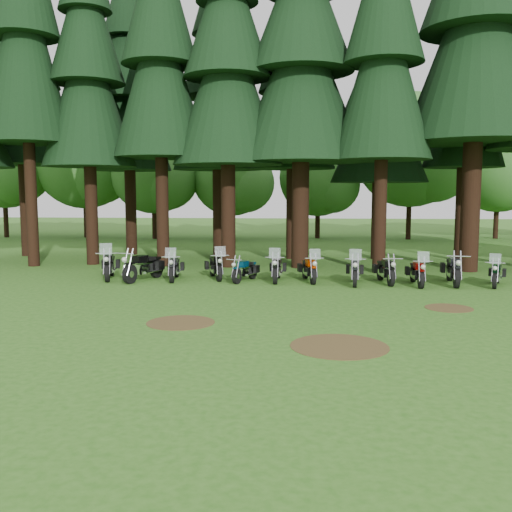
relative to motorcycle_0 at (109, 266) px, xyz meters
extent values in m
plane|color=#2C6418|center=(7.42, -5.31, -0.51)|extent=(120.00, 120.00, 0.00)
cylinder|color=black|center=(-4.87, 3.67, 2.88)|extent=(0.52, 0.52, 6.77)
cone|color=black|center=(-4.87, 3.67, 9.37)|extent=(3.92, 3.92, 8.47)
cylinder|color=black|center=(-2.36, 4.51, 2.26)|extent=(0.58, 0.58, 5.53)
cone|color=black|center=(-2.36, 4.51, 7.55)|extent=(4.32, 4.32, 6.91)
cone|color=black|center=(-2.36, 4.51, 10.82)|extent=(3.46, 3.46, 5.83)
cylinder|color=black|center=(1.13, 4.20, 2.49)|extent=(0.58, 0.58, 5.99)
cone|color=black|center=(1.13, 4.20, 8.23)|extent=(4.32, 4.32, 7.49)
cylinder|color=black|center=(4.21, 4.10, 2.27)|extent=(0.66, 0.66, 5.57)
cone|color=black|center=(4.21, 4.10, 7.61)|extent=(4.95, 4.95, 6.96)
cone|color=black|center=(4.21, 4.10, 10.89)|extent=(3.96, 3.96, 5.87)
cylinder|color=black|center=(7.49, 4.14, 2.34)|extent=(0.77, 0.77, 5.70)
cone|color=black|center=(7.49, 4.14, 7.80)|extent=(5.81, 5.81, 7.12)
cone|color=black|center=(7.49, 4.14, 11.16)|extent=(4.65, 4.65, 6.01)
cylinder|color=black|center=(10.85, 2.72, 2.35)|extent=(0.55, 0.55, 5.71)
cone|color=black|center=(10.85, 2.72, 7.82)|extent=(4.15, 4.15, 7.14)
cylinder|color=black|center=(14.78, 3.46, 2.80)|extent=(0.80, 0.80, 6.62)
cone|color=black|center=(14.78, 3.46, 9.14)|extent=(5.98, 5.98, 8.27)
cylinder|color=black|center=(-7.26, 7.94, 2.42)|extent=(0.67, 0.67, 5.87)
cone|color=black|center=(-7.26, 7.94, 8.05)|extent=(5.00, 5.00, 7.33)
cone|color=black|center=(-7.26, 7.94, 11.51)|extent=(4.00, 4.00, 6.19)
cylinder|color=black|center=(-1.84, 9.04, 2.25)|extent=(0.60, 0.60, 5.53)
cone|color=black|center=(-1.84, 9.04, 7.55)|extent=(4.52, 4.52, 6.91)
cone|color=black|center=(-1.84, 9.04, 10.81)|extent=(3.62, 3.62, 5.83)
cylinder|color=black|center=(3.04, 9.10, 2.27)|extent=(0.65, 0.65, 5.55)
cone|color=black|center=(3.04, 9.10, 7.59)|extent=(4.85, 4.85, 6.94)
cone|color=black|center=(3.04, 9.10, 10.87)|extent=(3.88, 3.88, 5.86)
cylinder|color=black|center=(7.05, 7.63, 2.25)|extent=(0.58, 0.58, 5.52)
cone|color=black|center=(7.05, 7.63, 7.54)|extent=(4.35, 4.35, 6.90)
cone|color=black|center=(7.05, 7.63, 10.80)|extent=(3.48, 3.48, 5.83)
cylinder|color=black|center=(11.46, 7.94, 1.84)|extent=(0.66, 0.66, 4.70)
cone|color=black|center=(11.46, 7.94, 6.34)|extent=(4.94, 4.94, 5.87)
cone|color=black|center=(11.46, 7.94, 9.11)|extent=(3.95, 3.95, 4.96)
cone|color=black|center=(11.46, 7.94, 11.31)|extent=(2.77, 2.77, 3.91)
cylinder|color=black|center=(15.49, 7.55, 2.27)|extent=(0.53, 0.53, 5.56)
cone|color=black|center=(15.49, 7.55, 7.61)|extent=(3.94, 3.94, 6.95)
cone|color=black|center=(15.49, 7.55, 10.89)|extent=(3.15, 3.15, 5.87)
cylinder|color=black|center=(-15.04, 20.19, 1.16)|extent=(0.36, 0.36, 3.33)
sphere|color=#306727|center=(-15.04, 20.19, 5.60)|extent=(7.78, 7.78, 7.78)
sphere|color=#306727|center=(-13.70, 19.30, 4.82)|extent=(5.55, 5.55, 5.55)
cylinder|color=black|center=(-8.92, 20.69, 1.14)|extent=(0.36, 0.36, 3.29)
sphere|color=#306727|center=(-8.92, 20.69, 5.53)|extent=(7.69, 7.69, 7.69)
sphere|color=#306727|center=(-7.60, 19.81, 4.76)|extent=(5.49, 5.49, 5.49)
cylinder|color=black|center=(-3.31, 19.67, 0.89)|extent=(0.36, 0.36, 2.80)
sphere|color=#306727|center=(-3.31, 19.67, 4.62)|extent=(6.53, 6.53, 6.53)
sphere|color=#306727|center=(-2.19, 18.92, 3.97)|extent=(4.67, 4.67, 4.67)
cylinder|color=black|center=(2.43, 20.00, 0.77)|extent=(0.36, 0.36, 2.55)
sphere|color=#306727|center=(2.43, 20.00, 4.17)|extent=(5.95, 5.95, 5.95)
sphere|color=#306727|center=(3.45, 19.32, 3.57)|extent=(4.25, 4.25, 4.25)
cylinder|color=black|center=(8.73, 21.19, 0.73)|extent=(0.36, 0.36, 2.47)
sphere|color=#306727|center=(8.73, 21.19, 4.02)|extent=(5.76, 5.76, 5.76)
sphere|color=#306727|center=(9.72, 20.53, 3.44)|extent=(4.12, 4.12, 4.12)
cylinder|color=black|center=(15.34, 20.66, 1.25)|extent=(0.36, 0.36, 3.52)
sphere|color=#306727|center=(15.34, 20.66, 5.95)|extent=(8.21, 8.21, 8.21)
sphere|color=#306727|center=(16.75, 19.72, 5.12)|extent=(5.87, 5.87, 5.87)
cylinder|color=black|center=(21.96, 21.91, 0.96)|extent=(0.36, 0.36, 2.94)
sphere|color=#306727|center=(21.96, 21.91, 4.88)|extent=(6.86, 6.86, 6.86)
cylinder|color=#4C3D1E|center=(4.42, -7.31, -0.50)|extent=(1.80, 1.80, 0.01)
cylinder|color=#4C3D1E|center=(11.92, -4.81, -0.50)|extent=(1.40, 1.40, 0.01)
cylinder|color=#4C3D1E|center=(8.42, -9.31, -0.50)|extent=(2.20, 2.20, 0.01)
cylinder|color=black|center=(0.19, -0.79, -0.15)|extent=(0.31, 0.72, 0.71)
cylinder|color=black|center=(-0.20, 0.82, -0.15)|extent=(0.31, 0.72, 0.71)
cube|color=silver|center=(-0.02, 0.07, -0.06)|extent=(0.47, 0.80, 0.36)
cube|color=black|center=(0.04, -0.17, 0.33)|extent=(0.45, 0.65, 0.26)
cube|color=black|center=(-0.07, 0.31, 0.29)|extent=(0.45, 0.65, 0.13)
cube|color=silver|center=(0.27, -1.11, 0.80)|extent=(0.47, 0.24, 0.42)
cylinder|color=black|center=(1.17, -1.11, -0.14)|extent=(0.40, 0.74, 0.73)
cylinder|color=black|center=(1.77, 0.49, -0.14)|extent=(0.40, 0.74, 0.73)
cube|color=silver|center=(1.49, -0.26, -0.04)|extent=(0.56, 0.83, 0.38)
cube|color=black|center=(1.40, -0.50, 0.36)|extent=(0.52, 0.69, 0.27)
cube|color=black|center=(1.57, -0.02, 0.31)|extent=(0.52, 0.69, 0.13)
cylinder|color=black|center=(2.69, -0.80, -0.19)|extent=(0.20, 0.65, 0.64)
cylinder|color=black|center=(2.54, 0.69, -0.19)|extent=(0.20, 0.65, 0.64)
cube|color=silver|center=(2.61, -0.01, -0.10)|extent=(0.34, 0.70, 0.33)
cube|color=black|center=(2.63, -0.23, 0.25)|extent=(0.34, 0.56, 0.23)
cube|color=black|center=(2.59, 0.21, 0.21)|extent=(0.34, 0.56, 0.12)
cube|color=silver|center=(2.72, -1.09, 0.67)|extent=(0.42, 0.16, 0.38)
cylinder|color=black|center=(4.42, -0.33, -0.18)|extent=(0.34, 0.66, 0.65)
cylinder|color=black|center=(3.93, 1.11, -0.18)|extent=(0.34, 0.66, 0.65)
cube|color=silver|center=(4.16, 0.44, -0.10)|extent=(0.48, 0.74, 0.33)
cube|color=black|center=(4.23, 0.22, 0.26)|extent=(0.45, 0.60, 0.24)
cube|color=black|center=(4.09, 0.65, 0.22)|extent=(0.45, 0.60, 0.12)
cube|color=silver|center=(4.51, -0.61, 0.69)|extent=(0.43, 0.25, 0.39)
cylinder|color=black|center=(5.16, -0.85, -0.21)|extent=(0.32, 0.59, 0.59)
cylinder|color=black|center=(5.65, 0.44, -0.21)|extent=(0.32, 0.59, 0.59)
cube|color=silver|center=(5.42, -0.16, -0.13)|extent=(0.45, 0.67, 0.30)
cube|color=#073653|center=(5.35, -0.35, 0.19)|extent=(0.42, 0.55, 0.21)
cube|color=black|center=(5.49, 0.03, 0.15)|extent=(0.42, 0.55, 0.11)
cylinder|color=black|center=(6.60, -0.80, -0.18)|extent=(0.16, 0.65, 0.65)
cylinder|color=black|center=(6.65, 0.72, -0.18)|extent=(0.16, 0.65, 0.65)
cube|color=silver|center=(6.62, 0.01, -0.09)|extent=(0.30, 0.70, 0.33)
cube|color=black|center=(6.62, -0.22, 0.26)|extent=(0.31, 0.55, 0.24)
cube|color=black|center=(6.63, 0.23, 0.22)|extent=(0.31, 0.55, 0.12)
cube|color=silver|center=(6.59, -1.10, 0.69)|extent=(0.42, 0.14, 0.39)
cylinder|color=black|center=(8.00, -0.76, -0.19)|extent=(0.25, 0.65, 0.63)
cylinder|color=black|center=(7.71, 0.71, -0.19)|extent=(0.25, 0.65, 0.63)
cube|color=silver|center=(7.85, 0.02, -0.10)|extent=(0.39, 0.71, 0.33)
cube|color=#B42F01|center=(7.89, -0.20, 0.24)|extent=(0.38, 0.57, 0.23)
cube|color=black|center=(7.80, 0.24, 0.20)|extent=(0.38, 0.57, 0.12)
cube|color=silver|center=(8.05, -1.04, 0.66)|extent=(0.42, 0.20, 0.38)
cylinder|color=black|center=(9.48, -1.29, -0.18)|extent=(0.20, 0.67, 0.66)
cylinder|color=black|center=(9.62, 0.26, -0.18)|extent=(0.20, 0.67, 0.66)
cube|color=silver|center=(9.56, -0.47, -0.09)|extent=(0.34, 0.72, 0.34)
cube|color=black|center=(9.54, -0.70, 0.27)|extent=(0.35, 0.58, 0.24)
cube|color=black|center=(9.57, -0.24, 0.23)|extent=(0.35, 0.58, 0.12)
cube|color=silver|center=(9.46, -1.59, 0.72)|extent=(0.43, 0.16, 0.40)
cylinder|color=black|center=(10.81, -0.95, -0.18)|extent=(0.21, 0.66, 0.65)
cylinder|color=black|center=(10.64, 0.57, -0.18)|extent=(0.21, 0.66, 0.65)
cube|color=silver|center=(10.72, -0.14, -0.09)|extent=(0.35, 0.72, 0.34)
cube|color=black|center=(10.74, -0.37, 0.26)|extent=(0.36, 0.57, 0.24)
cube|color=black|center=(10.69, 0.08, 0.22)|extent=(0.36, 0.57, 0.12)
cylinder|color=black|center=(11.80, -1.35, -0.19)|extent=(0.14, 0.63, 0.63)
cylinder|color=black|center=(11.81, 0.14, -0.19)|extent=(0.14, 0.63, 0.63)
cube|color=silver|center=(11.81, -0.56, -0.11)|extent=(0.27, 0.67, 0.33)
cube|color=#5F0504|center=(11.81, -0.78, 0.24)|extent=(0.29, 0.53, 0.23)
cube|color=black|center=(11.81, -0.34, 0.20)|extent=(0.29, 0.53, 0.11)
cube|color=silver|center=(11.80, -1.63, 0.66)|extent=(0.40, 0.12, 0.38)
cylinder|color=black|center=(13.09, -1.15, -0.14)|extent=(0.24, 0.75, 0.74)
cylinder|color=black|center=(13.28, 0.57, -0.14)|extent=(0.24, 0.75, 0.74)
cube|color=silver|center=(13.19, -0.24, -0.04)|extent=(0.40, 0.81, 0.38)
cube|color=black|center=(13.16, -0.49, 0.36)|extent=(0.40, 0.65, 0.27)
cube|color=black|center=(13.22, 0.02, 0.32)|extent=(0.40, 0.65, 0.13)
cylinder|color=black|center=(14.40, -1.20, -0.21)|extent=(0.34, 0.60, 0.60)
cylinder|color=black|center=(14.92, 0.11, -0.21)|extent=(0.34, 0.60, 0.60)
cube|color=silver|center=(14.68, -0.50, -0.13)|extent=(0.47, 0.69, 0.31)
cube|color=black|center=(14.60, -0.70, 0.20)|extent=(0.44, 0.57, 0.22)
cube|color=black|center=(14.75, -0.31, 0.16)|extent=(0.44, 0.57, 0.11)
cube|color=silver|center=(14.29, -1.45, 0.60)|extent=(0.40, 0.25, 0.36)
camera|label=1|loc=(7.57, -21.75, 2.88)|focal=40.00mm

